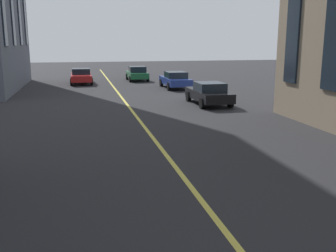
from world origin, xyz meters
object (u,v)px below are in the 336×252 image
at_px(car_green_trailing, 137,74).
at_px(car_blue_parked_a, 175,80).
at_px(car_black_far, 209,93).
at_px(car_red_oncoming, 81,76).

height_order(car_green_trailing, car_blue_parked_a, car_green_trailing).
distance_m(car_black_far, car_red_oncoming, 15.75).
xyz_separation_m(car_green_trailing, car_red_oncoming, (-1.53, 5.36, 0.00)).
distance_m(car_green_trailing, car_red_oncoming, 5.57).
height_order(car_green_trailing, car_black_far, car_green_trailing).
height_order(car_blue_parked_a, car_red_oncoming, same).
bearing_deg(car_red_oncoming, car_blue_parked_a, -125.12).
xyz_separation_m(car_green_trailing, car_blue_parked_a, (-6.82, -2.17, 0.00)).
bearing_deg(car_green_trailing, car_red_oncoming, 105.90).
xyz_separation_m(car_blue_parked_a, car_black_far, (-8.55, 0.00, 0.00)).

